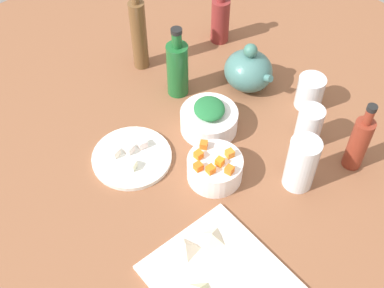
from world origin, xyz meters
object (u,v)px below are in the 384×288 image
(bottle_3, at_px, (139,34))
(drinking_glass_0, at_px, (309,126))
(teapot, at_px, (248,70))
(plate_tofu, at_px, (132,157))
(bowl_carrots, at_px, (215,168))
(drinking_glass_2, at_px, (310,92))
(cutting_board, at_px, (222,281))
(drinking_glass_1, at_px, (301,164))
(bottle_2, at_px, (220,19))
(bottle_1, at_px, (359,142))
(bottle_0, at_px, (177,68))
(bowl_greens, at_px, (209,120))

(bottle_3, distance_m, drinking_glass_0, 0.55)
(teapot, distance_m, bottle_3, 0.33)
(plate_tofu, distance_m, bowl_carrots, 0.22)
(bowl_carrots, distance_m, drinking_glass_2, 0.37)
(cutting_board, height_order, drinking_glass_1, drinking_glass_1)
(bottle_2, xyz_separation_m, drinking_glass_0, (0.46, -0.13, -0.02))
(plate_tofu, xyz_separation_m, bowl_carrots, (0.18, 0.12, 0.03))
(bowl_carrots, relative_size, bottle_1, 0.66)
(bottle_2, bearing_deg, bowl_carrots, -44.90)
(bottle_0, height_order, bottle_2, bottle_0)
(bottle_2, distance_m, drinking_glass_0, 0.48)
(cutting_board, height_order, plate_tofu, plate_tofu)
(bottle_1, distance_m, drinking_glass_2, 0.23)
(drinking_glass_1, xyz_separation_m, drinking_glass_2, (-0.16, 0.23, -0.03))
(bottle_0, xyz_separation_m, drinking_glass_1, (0.44, 0.01, -0.02))
(bottle_2, distance_m, bottle_3, 0.27)
(teapot, xyz_separation_m, bottle_3, (-0.27, -0.17, 0.06))
(teapot, bearing_deg, bowl_greens, -76.02)
(bottle_3, height_order, drinking_glass_2, bottle_3)
(bowl_greens, xyz_separation_m, drinking_glass_0, (0.20, 0.16, 0.03))
(bowl_carrots, bearing_deg, bottle_2, 135.10)
(bottle_1, relative_size, drinking_glass_0, 1.78)
(bottle_0, distance_m, drinking_glass_1, 0.44)
(teapot, height_order, drinking_glass_0, teapot)
(teapot, relative_size, bottle_3, 0.58)
(plate_tofu, relative_size, drinking_glass_0, 1.76)
(bottle_2, bearing_deg, drinking_glass_2, -2.80)
(bowl_greens, bearing_deg, cutting_board, -39.38)
(plate_tofu, relative_size, bottle_1, 0.99)
(drinking_glass_1, relative_size, drinking_glass_2, 1.53)
(bottle_3, bearing_deg, drinking_glass_1, 1.27)
(bottle_2, relative_size, drinking_glass_0, 1.63)
(drinking_glass_1, bearing_deg, bowl_carrots, -137.02)
(bottle_1, xyz_separation_m, drinking_glass_2, (-0.21, 0.08, -0.03))
(cutting_board, height_order, drinking_glass_2, drinking_glass_2)
(bowl_greens, bearing_deg, teapot, 103.98)
(plate_tofu, relative_size, bottle_3, 0.75)
(bowl_greens, height_order, bottle_2, bottle_2)
(bottle_1, xyz_separation_m, drinking_glass_1, (-0.05, -0.15, -0.01))
(plate_tofu, xyz_separation_m, drinking_glass_0, (0.25, 0.38, 0.05))
(cutting_board, bearing_deg, drinking_glass_1, 101.73)
(bottle_2, bearing_deg, drinking_glass_0, -15.59)
(bottle_0, xyz_separation_m, drinking_glass_2, (0.28, 0.23, -0.04))
(plate_tofu, bearing_deg, bottle_2, 112.17)
(drinking_glass_1, bearing_deg, bottle_0, -179.12)
(plate_tofu, height_order, bowl_greens, bowl_greens)
(plate_tofu, height_order, bottle_0, bottle_0)
(bottle_1, bearing_deg, bowl_greens, -150.49)
(bottle_0, bearing_deg, bottle_1, 17.35)
(cutting_board, bearing_deg, plate_tofu, 171.12)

